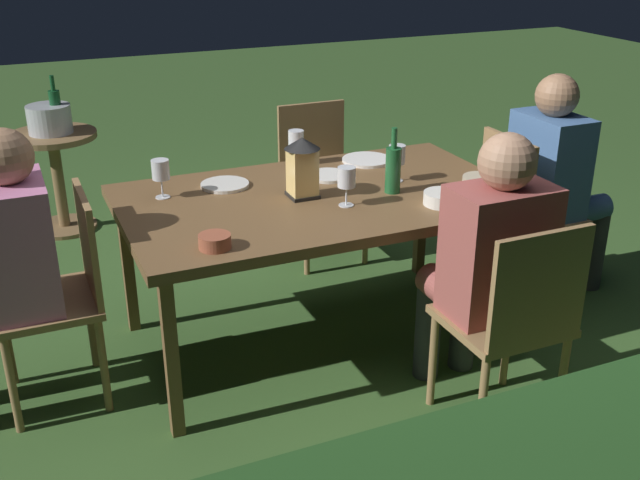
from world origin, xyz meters
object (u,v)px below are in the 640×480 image
object	(u,v)px
chair_head_far	(63,289)
lantern_centerpiece	(302,164)
person_in_blue	(557,175)
wine_glass_d	(161,172)
wine_glass_a	(296,141)
side_table	(56,166)
person_in_rust	(487,259)
plate_c	(328,176)
ice_bucket	(50,117)
wine_glass_b	(347,179)
bowl_salad	(215,241)
chair_side_right_a	(514,318)
plate_a	(367,160)
dining_table	(320,206)
plate_b	(225,185)
bowl_olives	(443,198)
person_in_pink	(4,262)
wine_glass_c	(397,156)
wine_glass_e	(517,169)
chair_side_left_a	(319,174)
green_bottle_on_table	(393,168)
chair_head_near	(522,208)
bowl_bread	(481,182)

from	to	relation	value
chair_head_far	lantern_centerpiece	bearing A→B (deg)	-179.68
person_in_blue	wine_glass_d	size ratio (longest dim) A/B	6.80
wine_glass_a	side_table	world-z (taller)	wine_glass_a
person_in_rust	plate_c	distance (m)	0.95
person_in_rust	ice_bucket	world-z (taller)	person_in_rust
lantern_centerpiece	ice_bucket	bearing A→B (deg)	-65.05
wine_glass_b	ice_bucket	distance (m)	2.28
plate_c	bowl_salad	world-z (taller)	bowl_salad
chair_side_right_a	plate_a	xyz separation A→B (m)	(-0.02, -1.25, 0.24)
dining_table	plate_b	xyz separation A→B (m)	(0.35, -0.27, 0.06)
bowl_olives	wine_glass_d	bearing A→B (deg)	-27.34
wine_glass_b	side_table	bearing A→B (deg)	-63.91
person_in_pink	wine_glass_d	xyz separation A→B (m)	(-0.67, -0.24, 0.20)
lantern_centerpiece	wine_glass_c	xyz separation A→B (m)	(-0.47, -0.02, -0.03)
lantern_centerpiece	wine_glass_e	size ratio (longest dim) A/B	1.57
chair_head_far	wine_glass_d	xyz separation A→B (m)	(-0.47, -0.24, 0.35)
ice_bucket	bowl_salad	bearing A→B (deg)	99.37
lantern_centerpiece	wine_glass_b	world-z (taller)	lantern_centerpiece
plate_b	bowl_olives	distance (m)	0.97
person_in_rust	person_in_pink	world-z (taller)	same
chair_head_far	chair_side_left_a	bearing A→B (deg)	-148.91
dining_table	chair_head_far	xyz separation A→B (m)	(1.11, 0.00, -0.18)
green_bottle_on_table	plate_b	world-z (taller)	green_bottle_on_table
green_bottle_on_table	bowl_salad	distance (m)	0.93
chair_side_left_a	plate_c	distance (m)	0.78
chair_head_far	bowl_salad	bearing A→B (deg)	144.82
lantern_centerpiece	plate_b	bearing A→B (deg)	-44.55
wine_glass_a	wine_glass_d	bearing A→B (deg)	16.35
chair_head_near	plate_b	distance (m)	1.50
chair_head_near	dining_table	bearing A→B (deg)	0.00
chair_head_near	plate_c	xyz separation A→B (m)	(0.98, -0.20, 0.24)
wine_glass_e	chair_side_left_a	bearing A→B (deg)	-72.64
dining_table	wine_glass_d	bearing A→B (deg)	-20.42
chair_side_right_a	dining_table	bearing A→B (deg)	-66.77
chair_head_far	plate_b	xyz separation A→B (m)	(-0.76, -0.27, 0.24)
person_in_rust	wine_glass_a	world-z (taller)	person_in_rust
bowl_bread	ice_bucket	bearing A→B (deg)	-51.83
green_bottle_on_table	ice_bucket	distance (m)	2.35
plate_c	bowl_bread	xyz separation A→B (m)	(-0.56, 0.41, 0.02)
person_in_blue	chair_side_left_a	xyz separation A→B (m)	(0.92, -0.90, -0.15)
wine_glass_b	ice_bucket	size ratio (longest dim) A/B	0.49
chair_head_far	ice_bucket	distance (m)	1.90
chair_side_left_a	wine_glass_e	distance (m)	1.35
dining_table	side_table	xyz separation A→B (m)	(0.95, -1.88, -0.25)
bowl_salad	ice_bucket	world-z (taller)	ice_bucket
chair_head_near	chair_side_right_a	xyz separation A→B (m)	(0.72, 0.90, 0.00)
bowl_bread	plate_c	bearing A→B (deg)	-36.13
chair_head_near	wine_glass_a	distance (m)	1.18
chair_side_left_a	plate_a	world-z (taller)	chair_side_left_a
plate_c	wine_glass_b	bearing A→B (deg)	77.50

